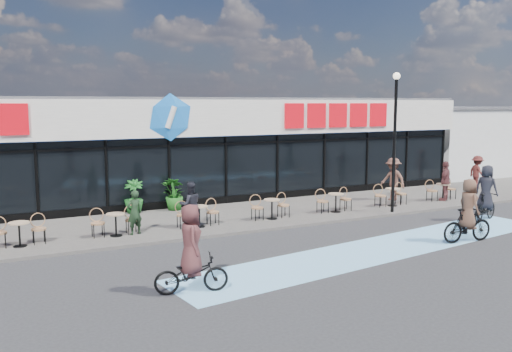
# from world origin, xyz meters

# --- Properties ---
(ground) EXTENTS (120.00, 120.00, 0.00)m
(ground) POSITION_xyz_m (0.00, 0.00, 0.00)
(ground) COLOR #28282B
(ground) RESTS_ON ground
(sidewalk) EXTENTS (44.00, 5.00, 0.10)m
(sidewalk) POSITION_xyz_m (0.00, 4.50, 0.05)
(sidewalk) COLOR #59544F
(sidewalk) RESTS_ON ground
(bike_lane) EXTENTS (14.17, 4.13, 0.01)m
(bike_lane) POSITION_xyz_m (4.00, -1.50, 0.01)
(bike_lane) COLOR #7CBEEA
(bike_lane) RESTS_ON ground
(building) EXTENTS (30.60, 6.57, 4.75)m
(building) POSITION_xyz_m (-0.00, 9.93, 2.34)
(building) COLOR black
(building) RESTS_ON ground
(neighbour_building) EXTENTS (9.20, 7.20, 4.11)m
(neighbour_building) POSITION_xyz_m (20.50, 11.00, 2.06)
(neighbour_building) COLOR silver
(neighbour_building) RESTS_ON ground
(lamp_post) EXTENTS (0.28, 0.28, 5.42)m
(lamp_post) POSITION_xyz_m (7.59, 2.30, 3.30)
(lamp_post) COLOR black
(lamp_post) RESTS_ON sidewalk
(bistro_set_2) EXTENTS (1.54, 0.62, 0.90)m
(bistro_set_2) POSITION_xyz_m (-5.86, 3.38, 0.56)
(bistro_set_2) COLOR tan
(bistro_set_2) RESTS_ON sidewalk
(bistro_set_3) EXTENTS (1.54, 0.62, 0.90)m
(bistro_set_3) POSITION_xyz_m (-3.00, 3.38, 0.56)
(bistro_set_3) COLOR tan
(bistro_set_3) RESTS_ON sidewalk
(bistro_set_4) EXTENTS (1.54, 0.62, 0.90)m
(bistro_set_4) POSITION_xyz_m (-0.13, 3.38, 0.56)
(bistro_set_4) COLOR tan
(bistro_set_4) RESTS_ON sidewalk
(bistro_set_5) EXTENTS (1.54, 0.62, 0.90)m
(bistro_set_5) POSITION_xyz_m (2.73, 3.38, 0.56)
(bistro_set_5) COLOR tan
(bistro_set_5) RESTS_ON sidewalk
(bistro_set_6) EXTENTS (1.54, 0.62, 0.90)m
(bistro_set_6) POSITION_xyz_m (5.59, 3.38, 0.56)
(bistro_set_6) COLOR tan
(bistro_set_6) RESTS_ON sidewalk
(bistro_set_7) EXTENTS (1.54, 0.62, 0.90)m
(bistro_set_7) POSITION_xyz_m (8.45, 3.38, 0.56)
(bistro_set_7) COLOR tan
(bistro_set_7) RESTS_ON sidewalk
(bistro_set_8) EXTENTS (1.54, 0.62, 0.90)m
(bistro_set_8) POSITION_xyz_m (11.31, 3.38, 0.56)
(bistro_set_8) COLOR tan
(bistro_set_8) RESTS_ON sidewalk
(potted_plant_left) EXTENTS (1.31, 1.32, 1.11)m
(potted_plant_left) POSITION_xyz_m (0.08, 6.74, 0.65)
(potted_plant_left) COLOR #1F5719
(potted_plant_left) RESTS_ON sidewalk
(potted_plant_mid) EXTENTS (0.90, 0.90, 1.30)m
(potted_plant_mid) POSITION_xyz_m (-1.55, 6.71, 0.75)
(potted_plant_mid) COLOR #17521B
(potted_plant_mid) RESTS_ON sidewalk
(potted_plant_right) EXTENTS (1.01, 1.01, 1.30)m
(potted_plant_right) POSITION_xyz_m (0.05, 6.57, 0.75)
(potted_plant_right) COLOR #1B5518
(potted_plant_right) RESTS_ON sidewalk
(patron_left) EXTENTS (0.61, 0.49, 1.46)m
(patron_left) POSITION_xyz_m (-2.40, 3.22, 0.83)
(patron_left) COLOR black
(patron_left) RESTS_ON sidewalk
(patron_right) EXTENTS (0.83, 0.68, 1.58)m
(patron_right) POSITION_xyz_m (-0.40, 3.42, 0.89)
(patron_right) COLOR #22222A
(patron_right) RESTS_ON sidewalk
(pedestrian_a) EXTENTS (0.96, 1.34, 1.88)m
(pedestrian_a) POSITION_xyz_m (9.37, 4.34, 1.04)
(pedestrian_a) COLOR brown
(pedestrian_a) RESTS_ON sidewalk
(pedestrian_b) EXTENTS (0.81, 1.16, 1.64)m
(pedestrian_b) POSITION_xyz_m (15.43, 5.06, 0.92)
(pedestrian_b) COLOR #4E1E1B
(pedestrian_b) RESTS_ON sidewalk
(pedestrian_c) EXTENTS (1.10, 0.85, 1.74)m
(pedestrian_c) POSITION_xyz_m (11.34, 3.21, 0.97)
(pedestrian_c) COLOR brown
(pedestrian_c) RESTS_ON sidewalk
(cyclist_a) EXTENTS (1.86, 0.82, 2.02)m
(cyclist_a) POSITION_xyz_m (6.79, -2.13, 0.80)
(cyclist_a) COLOR black
(cyclist_a) RESTS_ON ground
(cyclist_b) EXTENTS (1.84, 1.03, 2.10)m
(cyclist_b) POSITION_xyz_m (9.85, -0.21, 0.85)
(cyclist_b) COLOR black
(cyclist_b) RESTS_ON ground
(cyclist_c) EXTENTS (1.80, 0.95, 2.09)m
(cyclist_c) POSITION_xyz_m (-2.55, -2.56, 0.80)
(cyclist_c) COLOR black
(cyclist_c) RESTS_ON ground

